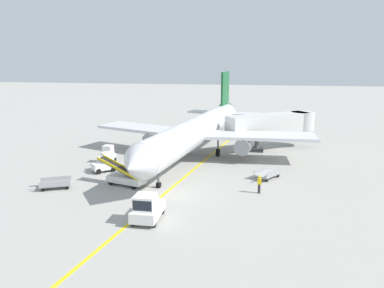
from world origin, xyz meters
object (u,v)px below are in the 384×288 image
object	(u,v)px
baggage_cart_loaded	(268,174)
baggage_tug_by_cargo_door	(107,156)
baggage_cart_empty_trailing	(55,184)
safety_cone_nose_right	(156,164)
ground_crew_wing_walker	(131,165)
airliner	(198,131)
jet_bridge	(277,123)
baggage_tug_near_wing	(105,163)
pushback_tug	(147,208)
ground_crew_marshaller	(259,184)
safety_cone_nose_left	(142,144)
belt_loader_forward_hold	(125,177)

from	to	relation	value
baggage_cart_loaded	baggage_tug_by_cargo_door	bearing A→B (deg)	172.27
baggage_cart_empty_trailing	safety_cone_nose_right	bearing A→B (deg)	51.57
baggage_tug_by_cargo_door	baggage_cart_loaded	distance (m)	18.62
ground_crew_wing_walker	airliner	bearing A→B (deg)	52.58
safety_cone_nose_right	ground_crew_wing_walker	bearing A→B (deg)	-121.31
jet_bridge	baggage_cart_loaded	xyz separation A→B (m)	(-1.27, -13.47, -3.07)
baggage_tug_by_cargo_door	baggage_cart_loaded	size ratio (longest dim) A/B	0.69
jet_bridge	baggage_tug_near_wing	bearing A→B (deg)	-142.78
pushback_tug	baggage_tug_by_cargo_door	bearing A→B (deg)	122.19
airliner	ground_crew_wing_walker	distance (m)	10.08
pushback_tug	baggage_tug_by_cargo_door	distance (m)	17.50
baggage_tug_near_wing	ground_crew_marshaller	size ratio (longest dim) A/B	1.55
baggage_cart_loaded	safety_cone_nose_left	xyz separation A→B (m)	(-17.20, 12.08, -0.25)
safety_cone_nose_left	safety_cone_nose_right	distance (m)	10.79
airliner	baggage_tug_by_cargo_door	xyz separation A→B (m)	(-9.99, -4.56, -2.49)
airliner	ground_crew_marshaller	bearing A→B (deg)	-56.93
safety_cone_nose_right	safety_cone_nose_left	bearing A→B (deg)	115.61
baggage_cart_loaded	baggage_cart_empty_trailing	world-z (taller)	same
belt_loader_forward_hold	baggage_cart_loaded	xyz separation A→B (m)	(13.65, 4.64, -0.31)
airliner	belt_loader_forward_hold	bearing A→B (deg)	-113.94
belt_loader_forward_hold	ground_crew_wing_walker	bearing A→B (deg)	100.55
baggage_cart_loaded	safety_cone_nose_right	bearing A→B (deg)	169.39
baggage_tug_by_cargo_door	airliner	bearing A→B (deg)	24.55
baggage_cart_loaded	ground_crew_wing_walker	size ratio (longest dim) A/B	2.11
ground_crew_wing_walker	safety_cone_nose_left	distance (m)	13.09
ground_crew_marshaller	safety_cone_nose_left	distance (m)	23.44
safety_cone_nose_left	airliner	bearing A→B (deg)	-29.79
pushback_tug	ground_crew_marshaller	distance (m)	11.29
jet_bridge	pushback_tug	world-z (taller)	jet_bridge
baggage_tug_by_cargo_door	ground_crew_marshaller	bearing A→B (deg)	-22.13
baggage_tug_near_wing	belt_loader_forward_hold	size ratio (longest dim) A/B	0.51
ground_crew_marshaller	ground_crew_wing_walker	xyz separation A→B (m)	(-13.57, 3.98, 0.00)
jet_bridge	safety_cone_nose_right	bearing A→B (deg)	-141.13
belt_loader_forward_hold	ground_crew_marshaller	world-z (taller)	belt_loader_forward_hold
ground_crew_wing_walker	baggage_tug_near_wing	bearing A→B (deg)	-179.96
baggage_cart_loaded	safety_cone_nose_right	xyz separation A→B (m)	(-12.54, 2.35, -0.25)
baggage_tug_by_cargo_door	ground_crew_marshaller	size ratio (longest dim) A/B	1.46
jet_bridge	safety_cone_nose_right	size ratio (longest dim) A/B	27.04
airliner	safety_cone_nose_right	distance (m)	7.01
pushback_tug	ground_crew_wing_walker	world-z (taller)	pushback_tug
jet_bridge	baggage_tug_by_cargo_door	bearing A→B (deg)	-150.89
belt_loader_forward_hold	ground_crew_wing_walker	size ratio (longest dim) A/B	3.03
airliner	pushback_tug	xyz separation A→B (m)	(-0.67, -19.38, -2.42)
airliner	ground_crew_marshaller	distance (m)	14.23
jet_bridge	ground_crew_marshaller	distance (m)	18.45
baggage_cart_empty_trailing	ground_crew_wing_walker	size ratio (longest dim) A/B	2.20
airliner	ground_crew_marshaller	size ratio (longest dim) A/B	20.75
baggage_tug_by_cargo_door	ground_crew_wing_walker	world-z (taller)	baggage_tug_by_cargo_door
ground_crew_marshaller	belt_loader_forward_hold	bearing A→B (deg)	179.87
belt_loader_forward_hold	safety_cone_nose_right	distance (m)	7.10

